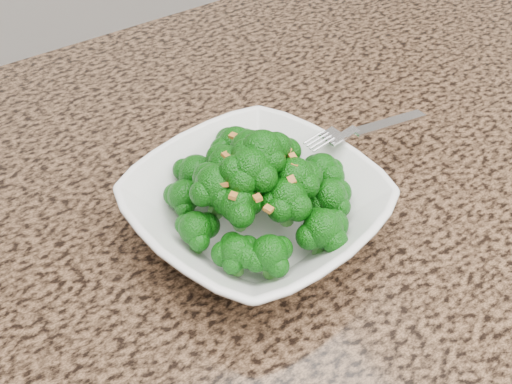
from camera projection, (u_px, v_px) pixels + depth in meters
granite_counter at (330, 279)px, 0.60m from camera, size 1.64×1.04×0.03m
bowl at (256, 209)px, 0.61m from camera, size 0.26×0.26×0.06m
broccoli_pile at (256, 158)px, 0.57m from camera, size 0.20×0.20×0.07m
garlic_topping at (256, 123)px, 0.54m from camera, size 0.12×0.12×0.01m
fork at (351, 132)px, 0.64m from camera, size 0.18×0.04×0.01m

